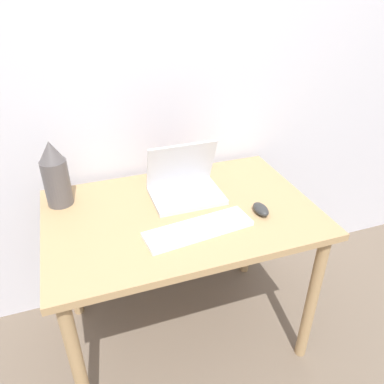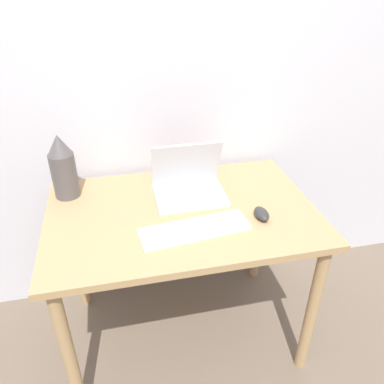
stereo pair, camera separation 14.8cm
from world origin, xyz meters
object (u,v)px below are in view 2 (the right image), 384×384
at_px(mouse, 262,214).
at_px(vase, 63,167).
at_px(laptop, 188,184).
at_px(keyboard, 195,229).

height_order(mouse, vase, vase).
xyz_separation_m(laptop, vase, (-0.52, 0.11, 0.09)).
bearing_deg(keyboard, vase, 142.19).
relative_size(laptop, mouse, 3.17).
xyz_separation_m(laptop, mouse, (0.25, -0.24, -0.03)).
distance_m(keyboard, mouse, 0.28).
bearing_deg(keyboard, laptop, 82.96).
relative_size(laptop, keyboard, 0.70).
bearing_deg(mouse, keyboard, -173.83).
bearing_deg(vase, laptop, -11.54).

